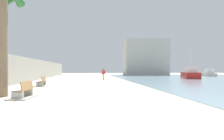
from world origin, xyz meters
name	(u,v)px	position (x,y,z in m)	size (l,w,h in m)	color
ground_plane	(84,81)	(0.00, 18.00, 0.00)	(120.00, 120.00, 0.00)	beige
seawall	(27,70)	(-7.50, 18.00, 1.56)	(0.80, 64.00, 3.13)	#9E9E99
palm_tree	(3,19)	(-4.54, 2.96, 4.70)	(2.54, 2.63, 6.85)	#7A6651
bench_near	(23,94)	(-3.10, 2.16, 0.23)	(1.28, 2.19, 0.98)	#9E9E99
bench_far	(42,84)	(-3.95, 10.52, 0.23)	(1.11, 2.10, 0.98)	#9E9E99
person_walking	(103,73)	(2.84, 21.30, 1.03)	(0.51, 0.26, 1.76)	gold
boat_far_right	(190,74)	(18.64, 24.70, 0.80)	(4.47, 7.79, 2.04)	red
boat_nearest	(208,73)	(28.64, 35.33, 0.68)	(3.03, 4.82, 1.80)	beige
boat_mid_bay	(190,73)	(27.70, 41.94, 0.75)	(4.17, 5.41, 7.96)	beige
harbor_building	(145,58)	(16.48, 46.00, 4.96)	(12.00, 6.00, 9.92)	#ADAAA3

